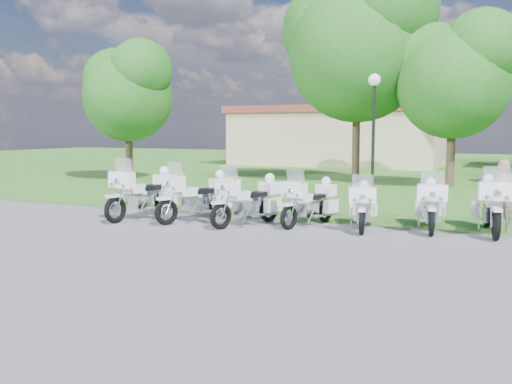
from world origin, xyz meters
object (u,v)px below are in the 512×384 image
at_px(motorcycle_0, 145,192).
at_px(motorcycle_5, 431,204).
at_px(motorcycle_6, 491,204).
at_px(bystander_a, 503,196).
at_px(motorcycle_2, 250,199).
at_px(lamp_post, 374,105).
at_px(motorcycle_1, 198,196).
at_px(motorcycle_4, 363,205).
at_px(motorcycle_3, 311,201).

relative_size(motorcycle_0, motorcycle_5, 1.14).
height_order(motorcycle_0, motorcycle_5, motorcycle_0).
bearing_deg(motorcycle_0, motorcycle_6, -160.15).
xyz_separation_m(motorcycle_6, bystander_a, (0.24, 0.23, 0.19)).
height_order(motorcycle_2, lamp_post, lamp_post).
bearing_deg(motorcycle_1, motorcycle_6, -146.21).
height_order(motorcycle_0, motorcycle_2, motorcycle_0).
distance_m(motorcycle_0, motorcycle_6, 9.04).
bearing_deg(motorcycle_1, lamp_post, -89.54).
bearing_deg(motorcycle_4, motorcycle_3, -11.32).
height_order(motorcycle_4, bystander_a, bystander_a).
height_order(motorcycle_0, lamp_post, lamp_post).
distance_m(motorcycle_2, motorcycle_6, 5.91).
bearing_deg(motorcycle_3, motorcycle_2, 39.09).
height_order(motorcycle_4, motorcycle_6, motorcycle_6).
relative_size(motorcycle_6, lamp_post, 0.55).
bearing_deg(bystander_a, lamp_post, -26.69).
distance_m(motorcycle_3, motorcycle_4, 1.37).
distance_m(motorcycle_1, motorcycle_6, 7.42).
bearing_deg(motorcycle_6, motorcycle_0, 1.25).
bearing_deg(motorcycle_4, lamp_post, -90.94).
bearing_deg(motorcycle_2, bystander_a, -143.82).
bearing_deg(motorcycle_2, motorcycle_3, -136.00).
height_order(motorcycle_3, motorcycle_5, motorcycle_5).
xyz_separation_m(motorcycle_2, bystander_a, (5.99, 1.62, 0.21)).
xyz_separation_m(motorcycle_5, lamp_post, (-2.90, 6.07, 2.71)).
relative_size(motorcycle_3, motorcycle_6, 0.88).
height_order(lamp_post, bystander_a, lamp_post).
distance_m(motorcycle_0, motorcycle_2, 3.16).
bearing_deg(motorcycle_1, motorcycle_5, -145.31).
height_order(motorcycle_2, motorcycle_3, motorcycle_2).
xyz_separation_m(motorcycle_1, motorcycle_3, (3.00, 0.63, -0.07)).
distance_m(motorcycle_4, motorcycle_6, 3.01).
relative_size(motorcycle_4, lamp_post, 0.47).
xyz_separation_m(motorcycle_1, motorcycle_2, (1.54, 0.02, -0.02)).
height_order(motorcycle_2, motorcycle_5, motorcycle_2).
xyz_separation_m(motorcycle_0, motorcycle_1, (1.61, 0.20, -0.04)).
bearing_deg(motorcycle_5, motorcycle_3, 2.45).
distance_m(motorcycle_0, bystander_a, 9.32).
bearing_deg(motorcycle_0, lamp_post, -112.00).
bearing_deg(bystander_a, motorcycle_2, 39.90).
relative_size(motorcycle_1, motorcycle_5, 1.03).
xyz_separation_m(motorcycle_6, lamp_post, (-4.27, 5.90, 2.65)).
relative_size(motorcycle_2, motorcycle_6, 0.92).
distance_m(motorcycle_1, motorcycle_2, 1.54).
bearing_deg(bystander_a, motorcycle_1, 37.02).
distance_m(motorcycle_1, motorcycle_4, 4.42).
xyz_separation_m(motorcycle_0, motorcycle_3, (4.60, 0.83, -0.10)).
distance_m(motorcycle_0, motorcycle_1, 1.62).
distance_m(motorcycle_0, motorcycle_3, 4.68).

